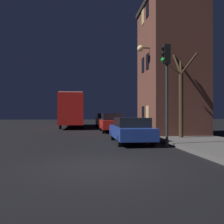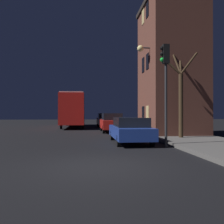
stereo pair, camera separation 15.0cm
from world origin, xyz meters
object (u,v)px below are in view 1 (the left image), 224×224
at_px(car_far_lane, 104,120).
at_px(streetlamp, 148,73).
at_px(bus, 73,108).
at_px(car_near_lane, 131,130).
at_px(traffic_light, 166,74).
at_px(car_mid_lane, 111,122).
at_px(bare_tree, 181,96).

bearing_deg(car_far_lane, streetlamp, -81.92).
distance_m(bus, car_near_lane, 16.88).
height_order(car_near_lane, car_far_lane, car_far_lane).
height_order(streetlamp, traffic_light, streetlamp).
xyz_separation_m(car_near_lane, car_mid_lane, (-0.18, 8.01, 0.11)).
relative_size(bus, car_far_lane, 2.82).
xyz_separation_m(traffic_light, bus, (-5.06, 18.36, -1.23)).
distance_m(bare_tree, car_mid_lane, 7.99).
height_order(traffic_light, bare_tree, bare_tree).
bearing_deg(car_near_lane, traffic_light, -56.29).
distance_m(bus, car_mid_lane, 9.21).
bearing_deg(car_mid_lane, streetlamp, -68.24).
bearing_deg(bus, car_near_lane, -77.11).
height_order(bare_tree, car_far_lane, bare_tree).
xyz_separation_m(traffic_light, car_far_lane, (-1.43, 18.50, -2.60)).
relative_size(bare_tree, car_near_lane, 1.10).
bearing_deg(car_mid_lane, car_near_lane, -88.73).
relative_size(bus, car_mid_lane, 2.59).
xyz_separation_m(streetlamp, car_far_lane, (-1.91, 13.45, -3.50)).
distance_m(traffic_light, car_near_lane, 3.60).
xyz_separation_m(bus, car_far_lane, (3.63, 0.15, -1.37)).
bearing_deg(bare_tree, bus, 114.37).
height_order(streetlamp, bus, streetlamp).
xyz_separation_m(streetlamp, bus, (-5.54, 13.30, -2.13)).
bearing_deg(streetlamp, traffic_light, -95.40).
xyz_separation_m(bare_tree, car_mid_lane, (-3.40, 7.00, -1.80)).
relative_size(traffic_light, car_far_lane, 1.13).
height_order(traffic_light, car_mid_lane, traffic_light).
bearing_deg(bare_tree, traffic_light, -122.70).
xyz_separation_m(car_near_lane, car_far_lane, (-0.12, 16.54, 0.12)).
bearing_deg(traffic_light, bare_tree, 57.30).
bearing_deg(traffic_light, car_mid_lane, 98.48).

